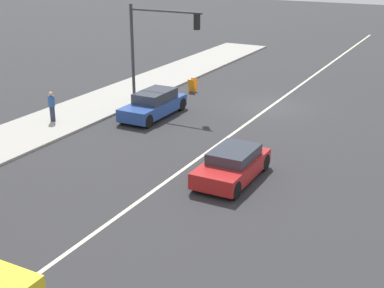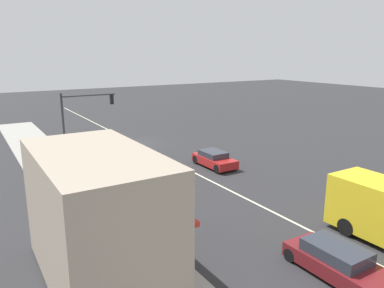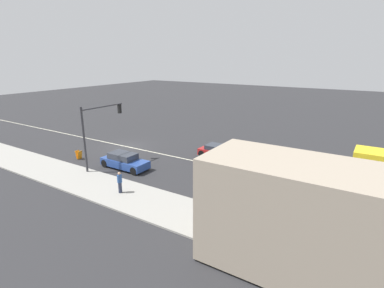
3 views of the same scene
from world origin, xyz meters
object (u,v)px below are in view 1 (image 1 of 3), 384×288
warning_aframe_sign (193,85)px  hatchback_red (232,165)px  pedestrian (52,106)px  traffic_signal_main (153,38)px  coupe_blue (154,104)px

warning_aframe_sign → hatchback_red: 13.70m
pedestrian → traffic_signal_main: bearing=-118.0°
warning_aframe_sign → coupe_blue: (-0.56, 5.58, 0.25)m
pedestrian → warning_aframe_sign: (-3.46, -9.13, -0.53)m
traffic_signal_main → coupe_blue: 3.92m
pedestrian → coupe_blue: pedestrian is taller
warning_aframe_sign → hatchback_red: hatchback_red is taller
hatchback_red → pedestrian: bearing=-10.9°
traffic_signal_main → pedestrian: 6.84m
hatchback_red → coupe_blue: bearing=-38.4°
traffic_signal_main → pedestrian: (2.90, 5.45, -2.95)m
traffic_signal_main → warning_aframe_sign: 5.09m
warning_aframe_sign → coupe_blue: 5.62m
traffic_signal_main → warning_aframe_sign: traffic_signal_main is taller
warning_aframe_sign → coupe_blue: size_ratio=0.19×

